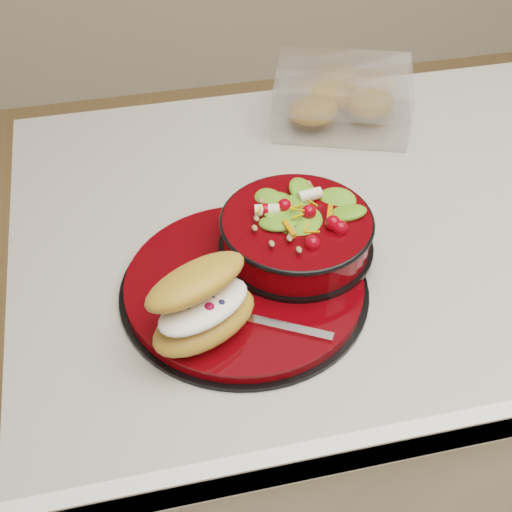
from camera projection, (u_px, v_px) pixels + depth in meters
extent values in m
cube|color=#A47442|center=(373.00, 506.00, 1.66)|extent=(4.00, 4.00, 0.01)
cube|color=white|center=(398.00, 394.00, 1.37)|extent=(1.16, 0.66, 0.86)
cube|color=#A39E96|center=(439.00, 212.00, 1.06)|extent=(1.24, 0.74, 0.04)
cylinder|color=black|center=(244.00, 290.00, 0.91)|extent=(0.32, 0.32, 0.01)
cylinder|color=#600305|center=(244.00, 284.00, 0.90)|extent=(0.30, 0.30, 0.01)
torus|color=black|center=(254.00, 286.00, 0.90)|extent=(0.17, 0.17, 0.01)
cylinder|color=black|center=(296.00, 246.00, 0.94)|extent=(0.20, 0.20, 0.01)
cylinder|color=#600305|center=(296.00, 232.00, 0.93)|extent=(0.19, 0.19, 0.04)
torus|color=black|center=(297.00, 221.00, 0.91)|extent=(0.20, 0.20, 0.01)
ellipsoid|color=#4F8525|center=(297.00, 226.00, 0.92)|extent=(0.16, 0.16, 0.07)
sphere|color=red|center=(329.00, 198.00, 0.90)|extent=(0.02, 0.02, 0.02)
sphere|color=red|center=(306.00, 184.00, 0.92)|extent=(0.02, 0.02, 0.02)
sphere|color=red|center=(276.00, 188.00, 0.91)|extent=(0.02, 0.02, 0.02)
sphere|color=red|center=(267.00, 207.00, 0.89)|extent=(0.02, 0.02, 0.02)
sphere|color=red|center=(289.00, 222.00, 0.86)|extent=(0.02, 0.02, 0.02)
sphere|color=red|center=(321.00, 218.00, 0.87)|extent=(0.02, 0.02, 0.02)
cylinder|color=silver|center=(311.00, 184.00, 0.92)|extent=(0.03, 0.03, 0.02)
cylinder|color=silver|center=(267.00, 199.00, 0.90)|extent=(0.04, 0.03, 0.02)
cube|color=orange|center=(290.00, 217.00, 0.87)|extent=(0.03, 0.03, 0.01)
cube|color=orange|center=(331.00, 202.00, 0.89)|extent=(0.03, 0.02, 0.01)
ellipsoid|color=#C28A3B|center=(205.00, 321.00, 0.82)|extent=(0.16, 0.13, 0.04)
ellipsoid|color=white|center=(204.00, 306.00, 0.81)|extent=(0.14, 0.11, 0.02)
ellipsoid|color=#C28A3B|center=(200.00, 281.00, 0.80)|extent=(0.15, 0.12, 0.03)
sphere|color=#A20B28|center=(184.00, 306.00, 0.80)|extent=(0.01, 0.01, 0.01)
sphere|color=#A20B28|center=(209.00, 308.00, 0.80)|extent=(0.01, 0.01, 0.01)
sphere|color=#191947|center=(196.00, 300.00, 0.81)|extent=(0.01, 0.01, 0.01)
sphere|color=#191947|center=(213.00, 300.00, 0.81)|extent=(0.01, 0.01, 0.01)
sphere|color=#191947|center=(204.00, 305.00, 0.80)|extent=(0.01, 0.01, 0.01)
sphere|color=#191947|center=(221.00, 304.00, 0.80)|extent=(0.01, 0.01, 0.01)
sphere|color=#191947|center=(189.00, 310.00, 0.79)|extent=(0.01, 0.01, 0.01)
sphere|color=#191947|center=(215.00, 294.00, 0.81)|extent=(0.01, 0.01, 0.01)
cube|color=silver|center=(279.00, 325.00, 0.84)|extent=(0.12, 0.07, 0.00)
cube|color=silver|center=(215.00, 311.00, 0.86)|extent=(0.05, 0.04, 0.00)
cube|color=white|center=(341.00, 109.00, 1.19)|extent=(0.26, 0.22, 0.05)
cube|color=white|center=(343.00, 84.00, 1.16)|extent=(0.26, 0.22, 0.04)
ellipsoid|color=#C28A3B|center=(313.00, 111.00, 1.18)|extent=(0.08, 0.07, 0.04)
ellipsoid|color=#C28A3B|center=(369.00, 104.00, 1.20)|extent=(0.08, 0.07, 0.04)
ellipsoid|color=#C28A3B|center=(334.00, 95.00, 1.22)|extent=(0.08, 0.07, 0.04)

